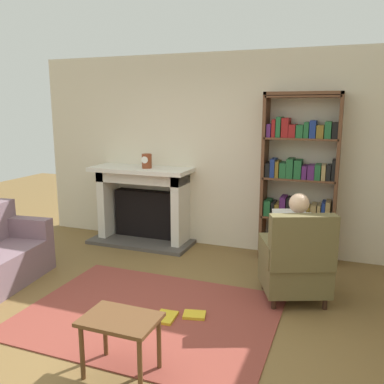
{
  "coord_description": "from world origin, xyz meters",
  "views": [
    {
      "loc": [
        1.7,
        -2.99,
        1.97
      ],
      "look_at": [
        0.1,
        1.2,
        1.05
      ],
      "focal_mm": 38.66,
      "sensor_mm": 36.0,
      "label": 1
    }
  ],
  "objects_px": {
    "mantel_clock": "(147,161)",
    "side_table": "(120,327)",
    "armchair_reading": "(296,263)",
    "fireplace": "(144,203)",
    "bookshelf": "(299,182)",
    "seated_reader": "(294,240)"
  },
  "relations": [
    {
      "from": "armchair_reading",
      "to": "seated_reader",
      "type": "bearing_deg",
      "value": -90.0
    },
    {
      "from": "fireplace",
      "to": "mantel_clock",
      "type": "distance_m",
      "value": 0.65
    },
    {
      "from": "side_table",
      "to": "mantel_clock",
      "type": "bearing_deg",
      "value": 112.97
    },
    {
      "from": "bookshelf",
      "to": "side_table",
      "type": "relative_size",
      "value": 3.85
    },
    {
      "from": "mantel_clock",
      "to": "side_table",
      "type": "height_order",
      "value": "mantel_clock"
    },
    {
      "from": "fireplace",
      "to": "armchair_reading",
      "type": "distance_m",
      "value": 2.65
    },
    {
      "from": "side_table",
      "to": "fireplace",
      "type": "bearing_deg",
      "value": 114.16
    },
    {
      "from": "mantel_clock",
      "to": "seated_reader",
      "type": "relative_size",
      "value": 0.18
    },
    {
      "from": "fireplace",
      "to": "bookshelf",
      "type": "bearing_deg",
      "value": 0.88
    },
    {
      "from": "armchair_reading",
      "to": "mantel_clock",
      "type": "bearing_deg",
      "value": -48.64
    },
    {
      "from": "fireplace",
      "to": "seated_reader",
      "type": "bearing_deg",
      "value": -25.46
    },
    {
      "from": "fireplace",
      "to": "mantel_clock",
      "type": "height_order",
      "value": "mantel_clock"
    },
    {
      "from": "bookshelf",
      "to": "armchair_reading",
      "type": "xyz_separation_m",
      "value": [
        0.15,
        -1.24,
        -0.61
      ]
    },
    {
      "from": "bookshelf",
      "to": "side_table",
      "type": "height_order",
      "value": "bookshelf"
    },
    {
      "from": "mantel_clock",
      "to": "bookshelf",
      "type": "distance_m",
      "value": 2.1
    },
    {
      "from": "seated_reader",
      "to": "bookshelf",
      "type": "bearing_deg",
      "value": -106.91
    },
    {
      "from": "fireplace",
      "to": "armchair_reading",
      "type": "relative_size",
      "value": 1.56
    },
    {
      "from": "armchair_reading",
      "to": "side_table",
      "type": "xyz_separation_m",
      "value": [
        -1.06,
        -1.67,
        -0.04
      ]
    },
    {
      "from": "mantel_clock",
      "to": "bookshelf",
      "type": "bearing_deg",
      "value": 3.71
    },
    {
      "from": "armchair_reading",
      "to": "fireplace",
      "type": "bearing_deg",
      "value": -49.52
    },
    {
      "from": "armchair_reading",
      "to": "bookshelf",
      "type": "bearing_deg",
      "value": -105.35
    },
    {
      "from": "seated_reader",
      "to": "side_table",
      "type": "xyz_separation_m",
      "value": [
        -1.02,
        -1.78,
        -0.23
      ]
    }
  ]
}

